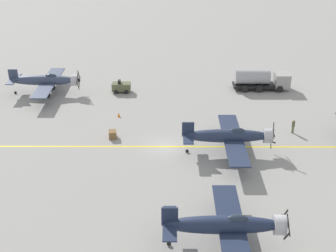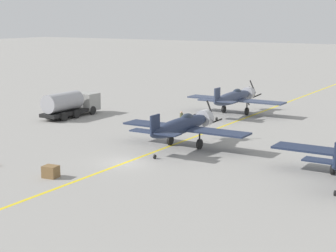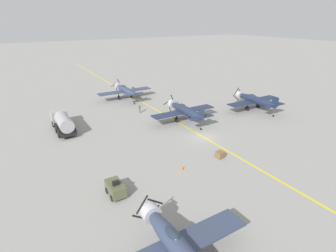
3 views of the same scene
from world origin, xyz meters
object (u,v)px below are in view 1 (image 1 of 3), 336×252
supply_crate_by_tanker (113,134)px  traffic_cone (119,115)px  fuel_tanker (262,79)px  airplane_mid_center (230,136)px  ground_crew_walking (293,126)px  tow_tractor (121,87)px  airplane_near_left (46,80)px  airplane_mid_right (227,225)px

supply_crate_by_tanker → traffic_cone: bearing=178.7°
fuel_tanker → traffic_cone: (9.60, -19.68, -1.24)m
airplane_mid_center → ground_crew_walking: size_ratio=7.05×
fuel_tanker → tow_tractor: size_ratio=3.08×
airplane_mid_center → tow_tractor: airplane_mid_center is taller
airplane_mid_center → tow_tractor: (-17.74, -13.37, -1.22)m
tow_tractor → fuel_tanker: bearing=93.3°
ground_crew_walking → traffic_cone: size_ratio=3.09×
supply_crate_by_tanker → traffic_cone: 5.83m
supply_crate_by_tanker → fuel_tanker: bearing=127.9°
airplane_mid_center → traffic_cone: (-9.28, -12.92, -1.74)m
fuel_tanker → ground_crew_walking: fuel_tanker is taller
airplane_near_left → traffic_cone: 13.47m
airplane_near_left → tow_tractor: airplane_near_left is taller
fuel_tanker → tow_tractor: 20.18m
airplane_near_left → fuel_tanker: 30.63m
airplane_near_left → traffic_cone: airplane_near_left is taller
tow_tractor → supply_crate_by_tanker: tow_tractor is taller
fuel_tanker → airplane_mid_right: bearing=-14.3°
airplane_mid_center → airplane_near_left: airplane_mid_center is taller
airplane_mid_center → traffic_cone: 16.00m
airplane_near_left → tow_tractor: size_ratio=4.62×
tow_tractor → ground_crew_walking: 25.02m
airplane_mid_right → tow_tractor: 34.90m
airplane_mid_center → tow_tractor: size_ratio=4.62×
airplane_near_left → supply_crate_by_tanker: (13.56, 10.75, -1.57)m
airplane_near_left → tow_tractor: 10.52m
traffic_cone → fuel_tanker: bearing=116.0°
airplane_mid_center → airplane_near_left: 29.26m
tow_tractor → traffic_cone: bearing=3.1°
ground_crew_walking → airplane_mid_center: bearing=-59.1°
tow_tractor → supply_crate_by_tanker: bearing=1.3°
airplane_near_left → ground_crew_walking: 34.13m
airplane_near_left → traffic_cone: bearing=50.5°
supply_crate_by_tanker → traffic_cone: (-5.82, 0.13, -0.16)m
airplane_mid_center → airplane_mid_right: size_ratio=1.00×
airplane_mid_right → fuel_tanker: size_ratio=1.50×
supply_crate_by_tanker → ground_crew_walking: bearing=93.7°
airplane_near_left → fuel_tanker: size_ratio=1.50×
airplane_mid_center → fuel_tanker: 20.06m
airplane_mid_center → supply_crate_by_tanker: (-3.46, -13.05, -1.57)m
tow_tractor → traffic_cone: size_ratio=4.73×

